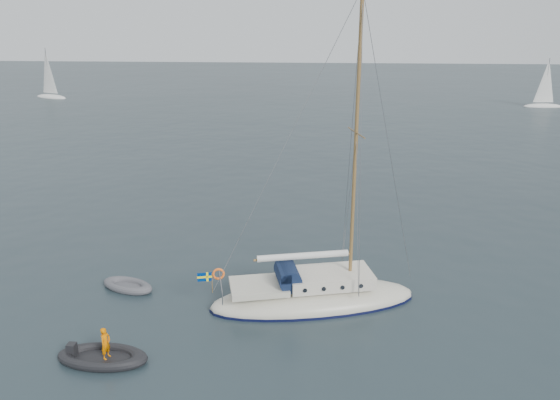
{
  "coord_description": "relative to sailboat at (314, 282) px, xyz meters",
  "views": [
    {
      "loc": [
        1.63,
        -25.26,
        12.74
      ],
      "look_at": [
        -0.44,
        0.0,
        4.35
      ],
      "focal_mm": 35.0,
      "sensor_mm": 36.0,
      "label": 1
    }
  ],
  "objects": [
    {
      "name": "ground",
      "position": [
        -1.34,
        2.28,
        -1.11
      ],
      "size": [
        300.0,
        300.0,
        0.0
      ],
      "primitive_type": "plane",
      "color": "black",
      "rests_on": "ground"
    },
    {
      "name": "sailboat",
      "position": [
        0.0,
        0.0,
        0.0
      ],
      "size": [
        10.26,
        3.07,
        14.62
      ],
      "rotation": [
        0.0,
        0.0,
        0.25
      ],
      "color": "beige",
      "rests_on": "ground"
    },
    {
      "name": "dinghy",
      "position": [
        -9.26,
        0.71,
        -0.93
      ],
      "size": [
        2.81,
        1.27,
        0.4
      ],
      "rotation": [
        0.0,
        0.0,
        -0.33
      ],
      "color": "#525157",
      "rests_on": "ground"
    },
    {
      "name": "rib",
      "position": [
        -8.15,
        -5.28,
        -0.87
      ],
      "size": [
        3.63,
        1.65,
        1.51
      ],
      "rotation": [
        0.0,
        0.0,
        -0.02
      ],
      "color": "black",
      "rests_on": "ground"
    },
    {
      "name": "distant_yacht_c",
      "position": [
        -46.67,
        67.97,
        2.65
      ],
      "size": [
        6.64,
        3.54,
        8.79
      ],
      "rotation": [
        0.0,
        0.0,
        -0.41
      ],
      "color": "silver",
      "rests_on": "ground"
    },
    {
      "name": "distant_yacht_b",
      "position": [
        33.72,
        64.15,
        2.21
      ],
      "size": [
        5.86,
        3.13,
        7.77
      ],
      "rotation": [
        0.0,
        0.0,
        0.07
      ],
      "color": "silver",
      "rests_on": "ground"
    }
  ]
}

